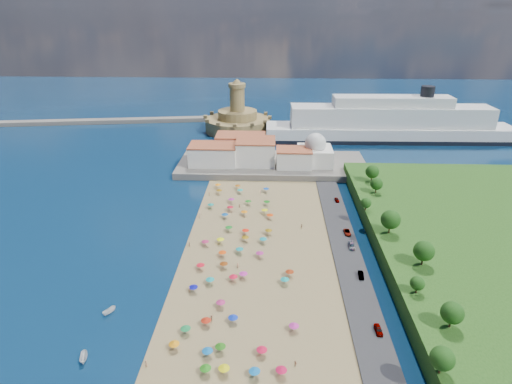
{
  "coord_description": "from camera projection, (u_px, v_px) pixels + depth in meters",
  "views": [
    {
      "loc": [
        9.89,
        -122.21,
        72.65
      ],
      "look_at": [
        4.0,
        25.0,
        8.0
      ],
      "focal_mm": 30.0,
      "sensor_mm": 36.0,
      "label": 1
    }
  ],
  "objects": [
    {
      "name": "hillside_trees",
      "position": [
        399.0,
        230.0,
        129.57
      ],
      "size": [
        13.9,
        105.49,
        7.9
      ],
      "color": "#382314",
      "rests_on": "hillside"
    },
    {
      "name": "beachgoers",
      "position": [
        232.0,
        238.0,
        142.61
      ],
      "size": [
        38.26,
        94.39,
        1.89
      ],
      "color": "tan",
      "rests_on": "beach"
    },
    {
      "name": "breakwater",
      "position": [
        93.0,
        121.0,
        284.87
      ],
      "size": [
        199.03,
        34.77,
        2.6
      ],
      "primitive_type": "cube",
      "rotation": [
        0.0,
        0.0,
        0.14
      ],
      "color": "#59544C",
      "rests_on": "ground"
    },
    {
      "name": "domed_building",
      "position": [
        315.0,
        152.0,
        201.63
      ],
      "size": [
        16.0,
        16.0,
        15.0
      ],
      "color": "silver",
      "rests_on": "terrace"
    },
    {
      "name": "jetty",
      "position": [
        233.0,
        143.0,
        240.15
      ],
      "size": [
        18.0,
        70.0,
        2.4
      ],
      "primitive_type": "cube",
      "color": "#59544C",
      "rests_on": "ground"
    },
    {
      "name": "waterfront_buildings",
      "position": [
        245.0,
        151.0,
        205.7
      ],
      "size": [
        57.0,
        29.0,
        11.0
      ],
      "color": "silver",
      "rests_on": "terrace"
    },
    {
      "name": "terrace",
      "position": [
        272.0,
        165.0,
        207.2
      ],
      "size": [
        90.0,
        36.0,
        3.0
      ],
      "primitive_type": "cube",
      "color": "#59544C",
      "rests_on": "ground"
    },
    {
      "name": "beach_parasols",
      "position": [
        235.0,
        256.0,
        130.55
      ],
      "size": [
        32.28,
        113.59,
        2.2
      ],
      "color": "gray",
      "rests_on": "beach"
    },
    {
      "name": "cruise_ship",
      "position": [
        390.0,
        125.0,
        246.5
      ],
      "size": [
        143.27,
        23.86,
        31.22
      ],
      "color": "black",
      "rests_on": "ground"
    },
    {
      "name": "ground",
      "position": [
        241.0,
        244.0,
        141.37
      ],
      "size": [
        700.0,
        700.0,
        0.0
      ],
      "primitive_type": "plane",
      "color": "#071938",
      "rests_on": "ground"
    },
    {
      "name": "parked_cars",
      "position": [
        353.0,
        250.0,
        135.65
      ],
      "size": [
        2.21,
        78.37,
        1.39
      ],
      "color": "gray",
      "rests_on": "promenade"
    },
    {
      "name": "fortress",
      "position": [
        238.0,
        121.0,
        265.4
      ],
      "size": [
        40.0,
        40.0,
        32.4
      ],
      "color": "#9C854E",
      "rests_on": "ground"
    },
    {
      "name": "moored_boats",
      "position": [
        96.0,
        335.0,
        101.49
      ],
      "size": [
        3.29,
        20.04,
        1.6
      ],
      "color": "white",
      "rests_on": "ground"
    }
  ]
}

